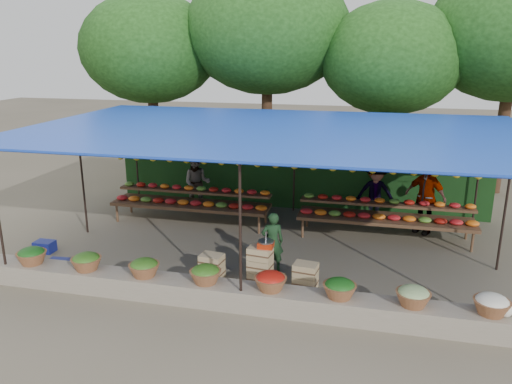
% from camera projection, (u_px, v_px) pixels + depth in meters
% --- Properties ---
extents(ground, '(60.00, 60.00, 0.00)m').
position_uv_depth(ground, '(273.00, 249.00, 11.57)').
color(ground, brown).
rests_on(ground, ground).
extents(stone_curb, '(10.60, 0.55, 0.40)m').
position_uv_depth(stone_curb, '(243.00, 297.00, 8.95)').
color(stone_curb, gray).
rests_on(stone_curb, ground).
extents(stall_canopy, '(10.80, 6.60, 2.82)m').
position_uv_depth(stall_canopy, '(275.00, 134.00, 10.89)').
color(stall_canopy, black).
rests_on(stall_canopy, ground).
extents(produce_baskets, '(8.98, 0.58, 0.34)m').
position_uv_depth(produce_baskets, '(238.00, 278.00, 8.87)').
color(produce_baskets, brown).
rests_on(produce_baskets, stone_curb).
extents(netting_backdrop, '(10.60, 0.06, 2.50)m').
position_uv_depth(netting_backdrop, '(296.00, 166.00, 14.16)').
color(netting_backdrop, '#163F17').
rests_on(netting_backdrop, ground).
extents(tree_row, '(16.51, 5.50, 7.12)m').
position_uv_depth(tree_row, '(328.00, 41.00, 15.83)').
color(tree_row, '#372214').
rests_on(tree_row, ground).
extents(fruit_table_left, '(4.21, 0.95, 0.93)m').
position_uv_depth(fruit_table_left, '(192.00, 200.00, 13.22)').
color(fruit_table_left, '#543521').
rests_on(fruit_table_left, ground).
extents(fruit_table_right, '(4.21, 0.95, 0.93)m').
position_uv_depth(fruit_table_right, '(386.00, 214.00, 12.11)').
color(fruit_table_right, '#543521').
rests_on(fruit_table_right, ground).
extents(crate_counter, '(2.39, 0.40, 0.77)m').
position_uv_depth(crate_counter, '(259.00, 269.00, 9.83)').
color(crate_counter, tan).
rests_on(crate_counter, ground).
extents(weighing_scale, '(0.31, 0.31, 0.33)m').
position_uv_depth(weighing_scale, '(266.00, 244.00, 9.64)').
color(weighing_scale, red).
rests_on(weighing_scale, crate_counter).
extents(vendor_seated, '(0.54, 0.44, 1.28)m').
position_uv_depth(vendor_seated, '(272.00, 242.00, 10.30)').
color(vendor_seated, '#1A391D').
rests_on(vendor_seated, ground).
extents(customer_left, '(0.86, 0.72, 1.59)m').
position_uv_depth(customer_left, '(197.00, 183.00, 14.16)').
color(customer_left, slate).
rests_on(customer_left, ground).
extents(customer_mid, '(1.08, 0.70, 1.59)m').
position_uv_depth(customer_mid, '(375.00, 193.00, 13.18)').
color(customer_mid, slate).
rests_on(customer_mid, ground).
extents(customer_right, '(1.15, 0.96, 1.84)m').
position_uv_depth(customer_right, '(425.00, 197.00, 12.39)').
color(customer_right, slate).
rests_on(customer_right, ground).
extents(blue_crate_front, '(0.51, 0.38, 0.29)m').
position_uv_depth(blue_crate_front, '(60.00, 267.00, 10.29)').
color(blue_crate_front, navy).
rests_on(blue_crate_front, ground).
extents(blue_crate_back, '(0.43, 0.31, 0.26)m').
position_uv_depth(blue_crate_back, '(45.00, 247.00, 11.38)').
color(blue_crate_back, navy).
rests_on(blue_crate_back, ground).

